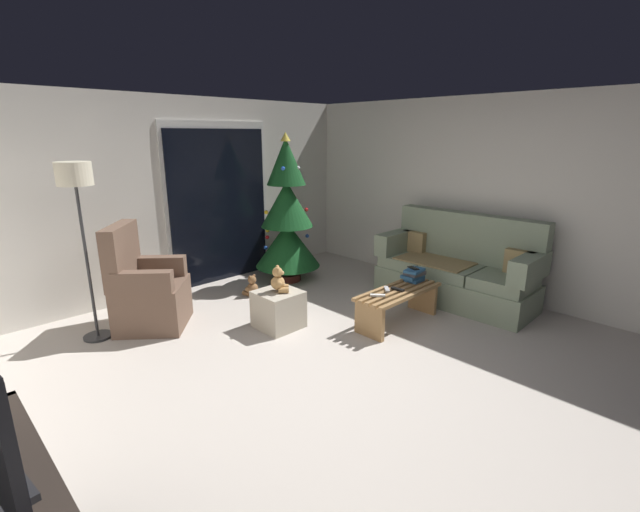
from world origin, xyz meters
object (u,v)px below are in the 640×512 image
(coffee_table, at_px, (398,301))
(remote_black, at_px, (398,289))
(book_stack, at_px, (414,275))
(couch, at_px, (457,269))
(remote_silver, at_px, (387,289))
(armchair, at_px, (146,291))
(remote_white, at_px, (378,295))
(christmas_tree, at_px, (287,218))
(teddy_bear_chestnut_by_tree, at_px, (252,287))
(ottoman, at_px, (278,309))
(cell_phone, at_px, (413,268))
(floor_lamp, at_px, (77,192))
(teddy_bear_honey, at_px, (279,281))

(coffee_table, distance_m, remote_black, 0.14)
(coffee_table, relative_size, book_stack, 4.18)
(couch, height_order, remote_black, couch)
(remote_silver, bearing_deg, armchair, 0.91)
(remote_white, xyz_separation_m, remote_silver, (0.22, 0.05, 0.00))
(couch, bearing_deg, christmas_tree, 116.33)
(couch, distance_m, remote_black, 1.13)
(armchair, height_order, teddy_bear_chestnut_by_tree, armchair)
(ottoman, bearing_deg, book_stack, -29.60)
(coffee_table, bearing_deg, armchair, 137.25)
(remote_white, distance_m, remote_silver, 0.23)
(coffee_table, distance_m, remote_white, 0.35)
(christmas_tree, bearing_deg, armchair, -176.52)
(couch, xyz_separation_m, christmas_tree, (-1.02, 2.06, 0.51))
(remote_black, bearing_deg, remote_white, -6.61)
(cell_phone, distance_m, christmas_tree, 1.96)
(couch, xyz_separation_m, ottoman, (-2.12, 0.93, -0.20))
(christmas_tree, bearing_deg, cell_phone, -81.53)
(couch, xyz_separation_m, book_stack, (-0.74, 0.14, 0.06))
(couch, height_order, cell_phone, couch)
(couch, distance_m, book_stack, 0.76)
(remote_silver, bearing_deg, remote_white, 56.49)
(remote_black, bearing_deg, book_stack, -172.49)
(armchair, distance_m, teddy_bear_chestnut_by_tree, 1.38)
(couch, distance_m, ottoman, 2.32)
(remote_silver, xyz_separation_m, cell_phone, (0.47, -0.01, 0.14))
(floor_lamp, bearing_deg, coffee_table, -37.82)
(remote_black, xyz_separation_m, floor_lamp, (-2.50, 1.94, 1.11))
(couch, height_order, ottoman, couch)
(remote_silver, height_order, ottoman, remote_silver)
(book_stack, height_order, ottoman, book_stack)
(remote_white, distance_m, book_stack, 0.70)
(armchair, distance_m, ottoman, 1.43)
(book_stack, xyz_separation_m, teddy_bear_honey, (-1.37, 0.78, 0.06))
(ottoman, bearing_deg, remote_white, -49.56)
(book_stack, bearing_deg, remote_white, -178.15)
(ottoman, bearing_deg, teddy_bear_chestnut_by_tree, 70.23)
(armchair, bearing_deg, ottoman, -45.32)
(remote_white, xyz_separation_m, floor_lamp, (-2.19, 1.91, 1.11))
(floor_lamp, bearing_deg, ottoman, -36.31)
(teddy_bear_chestnut_by_tree, bearing_deg, cell_phone, -59.69)
(cell_phone, bearing_deg, christmas_tree, 117.55)
(couch, height_order, remote_silver, couch)
(remote_black, bearing_deg, teddy_bear_honey, -40.76)
(couch, distance_m, christmas_tree, 2.36)
(armchair, bearing_deg, cell_phone, -36.78)
(armchair, bearing_deg, remote_silver, -42.80)
(remote_silver, bearing_deg, couch, -144.38)
(coffee_table, xyz_separation_m, teddy_bear_chestnut_by_tree, (-0.65, 1.83, -0.14))
(couch, relative_size, coffee_table, 1.78)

